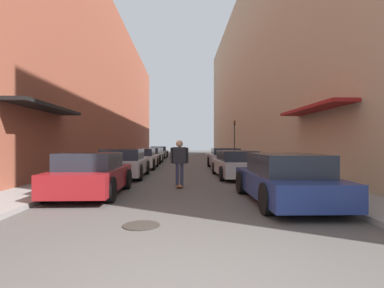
{
  "coord_description": "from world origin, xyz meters",
  "views": [
    {
      "loc": [
        -0.01,
        -2.95,
        1.55
      ],
      "look_at": [
        0.48,
        11.04,
        1.55
      ],
      "focal_mm": 28.0,
      "sensor_mm": 36.0,
      "label": 1
    }
  ],
  "objects_px": {
    "parked_car_left_1": "(124,164)",
    "parked_car_left_4": "(154,154)",
    "parked_car_right_2": "(225,158)",
    "parked_car_left_3": "(150,156)",
    "parked_car_left_0": "(92,175)",
    "skateboarder": "(179,158)",
    "traffic_light": "(235,136)",
    "parked_car_right_0": "(284,179)",
    "manhole_cover": "(141,225)",
    "parked_car_left_5": "(159,152)",
    "parked_car_right_1": "(236,164)",
    "parked_car_left_2": "(142,159)"
  },
  "relations": [
    {
      "from": "parked_car_left_1",
      "to": "parked_car_left_4",
      "type": "bearing_deg",
      "value": 90.03
    },
    {
      "from": "parked_car_left_4",
      "to": "parked_car_right_2",
      "type": "relative_size",
      "value": 1.09
    },
    {
      "from": "parked_car_left_3",
      "to": "parked_car_left_4",
      "type": "height_order",
      "value": "parked_car_left_3"
    },
    {
      "from": "parked_car_left_0",
      "to": "parked_car_right_2",
      "type": "height_order",
      "value": "parked_car_right_2"
    },
    {
      "from": "skateboarder",
      "to": "traffic_light",
      "type": "bearing_deg",
      "value": 73.3
    },
    {
      "from": "parked_car_right_0",
      "to": "traffic_light",
      "type": "height_order",
      "value": "traffic_light"
    },
    {
      "from": "parked_car_right_2",
      "to": "manhole_cover",
      "type": "height_order",
      "value": "parked_car_right_2"
    },
    {
      "from": "parked_car_left_5",
      "to": "traffic_light",
      "type": "relative_size",
      "value": 1.31
    },
    {
      "from": "manhole_cover",
      "to": "parked_car_left_0",
      "type": "bearing_deg",
      "value": 119.43
    },
    {
      "from": "parked_car_left_4",
      "to": "parked_car_left_5",
      "type": "bearing_deg",
      "value": 89.23
    },
    {
      "from": "parked_car_left_3",
      "to": "parked_car_right_1",
      "type": "xyz_separation_m",
      "value": [
        5.08,
        -10.21,
        -0.01
      ]
    },
    {
      "from": "parked_car_left_3",
      "to": "parked_car_right_2",
      "type": "bearing_deg",
      "value": -44.47
    },
    {
      "from": "parked_car_left_3",
      "to": "traffic_light",
      "type": "height_order",
      "value": "traffic_light"
    },
    {
      "from": "parked_car_left_2",
      "to": "parked_car_left_4",
      "type": "height_order",
      "value": "parked_car_left_2"
    },
    {
      "from": "parked_car_right_2",
      "to": "traffic_light",
      "type": "xyz_separation_m",
      "value": [
        2.05,
        8.09,
        1.67
      ]
    },
    {
      "from": "parked_car_left_4",
      "to": "manhole_cover",
      "type": "relative_size",
      "value": 6.33
    },
    {
      "from": "parked_car_left_5",
      "to": "manhole_cover",
      "type": "bearing_deg",
      "value": -86.31
    },
    {
      "from": "parked_car_left_1",
      "to": "parked_car_right_2",
      "type": "height_order",
      "value": "parked_car_left_1"
    },
    {
      "from": "parked_car_right_2",
      "to": "skateboarder",
      "type": "bearing_deg",
      "value": -109.1
    },
    {
      "from": "parked_car_left_1",
      "to": "parked_car_left_2",
      "type": "xyz_separation_m",
      "value": [
        0.15,
        5.06,
        -0.03
      ]
    },
    {
      "from": "parked_car_left_3",
      "to": "parked_car_right_1",
      "type": "bearing_deg",
      "value": -63.55
    },
    {
      "from": "parked_car_left_4",
      "to": "parked_car_right_1",
      "type": "distance_m",
      "value": 16.4
    },
    {
      "from": "parked_car_left_3",
      "to": "parked_car_right_2",
      "type": "height_order",
      "value": "parked_car_right_2"
    },
    {
      "from": "parked_car_right_0",
      "to": "manhole_cover",
      "type": "relative_size",
      "value": 6.49
    },
    {
      "from": "manhole_cover",
      "to": "parked_car_left_4",
      "type": "bearing_deg",
      "value": 94.66
    },
    {
      "from": "parked_car_left_2",
      "to": "parked_car_right_0",
      "type": "relative_size",
      "value": 0.92
    },
    {
      "from": "skateboarder",
      "to": "manhole_cover",
      "type": "xyz_separation_m",
      "value": [
        -0.68,
        -5.03,
        -1.02
      ]
    },
    {
      "from": "parked_car_left_4",
      "to": "manhole_cover",
      "type": "bearing_deg",
      "value": -85.34
    },
    {
      "from": "parked_car_left_2",
      "to": "skateboarder",
      "type": "bearing_deg",
      "value": -73.52
    },
    {
      "from": "parked_car_left_3",
      "to": "parked_car_right_2",
      "type": "xyz_separation_m",
      "value": [
        5.29,
        -5.19,
        0.03
      ]
    },
    {
      "from": "parked_car_left_4",
      "to": "parked_car_left_5",
      "type": "xyz_separation_m",
      "value": [
        0.07,
        5.21,
        0.03
      ]
    },
    {
      "from": "parked_car_right_0",
      "to": "parked_car_left_0",
      "type": "bearing_deg",
      "value": 165.93
    },
    {
      "from": "traffic_light",
      "to": "skateboarder",
      "type": "bearing_deg",
      "value": -106.7
    },
    {
      "from": "parked_car_left_2",
      "to": "traffic_light",
      "type": "relative_size",
      "value": 1.17
    },
    {
      "from": "parked_car_left_3",
      "to": "parked_car_right_1",
      "type": "relative_size",
      "value": 0.91
    },
    {
      "from": "manhole_cover",
      "to": "parked_car_left_3",
      "type": "bearing_deg",
      "value": 95.58
    },
    {
      "from": "parked_car_right_1",
      "to": "parked_car_right_2",
      "type": "height_order",
      "value": "parked_car_right_2"
    },
    {
      "from": "parked_car_left_0",
      "to": "parked_car_right_1",
      "type": "height_order",
      "value": "parked_car_left_0"
    },
    {
      "from": "parked_car_left_3",
      "to": "skateboarder",
      "type": "height_order",
      "value": "skateboarder"
    },
    {
      "from": "manhole_cover",
      "to": "skateboarder",
      "type": "bearing_deg",
      "value": 82.25
    },
    {
      "from": "parked_car_left_2",
      "to": "traffic_light",
      "type": "bearing_deg",
      "value": 47.21
    },
    {
      "from": "skateboarder",
      "to": "parked_car_left_4",
      "type": "bearing_deg",
      "value": 97.98
    },
    {
      "from": "manhole_cover",
      "to": "parked_car_left_2",
      "type": "bearing_deg",
      "value": 97.58
    },
    {
      "from": "skateboarder",
      "to": "parked_car_left_1",
      "type": "bearing_deg",
      "value": 128.77
    },
    {
      "from": "parked_car_left_1",
      "to": "parked_car_left_3",
      "type": "height_order",
      "value": "parked_car_left_1"
    },
    {
      "from": "skateboarder",
      "to": "traffic_light",
      "type": "distance_m",
      "value": 16.99
    },
    {
      "from": "parked_car_left_3",
      "to": "parked_car_left_4",
      "type": "relative_size",
      "value": 0.97
    },
    {
      "from": "parked_car_left_2",
      "to": "parked_car_right_2",
      "type": "bearing_deg",
      "value": -1.94
    },
    {
      "from": "parked_car_right_1",
      "to": "skateboarder",
      "type": "height_order",
      "value": "skateboarder"
    },
    {
      "from": "parked_car_left_0",
      "to": "parked_car_left_2",
      "type": "height_order",
      "value": "parked_car_left_0"
    }
  ]
}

